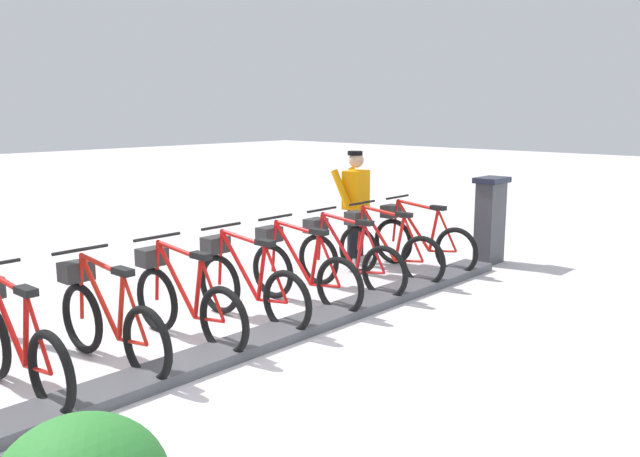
% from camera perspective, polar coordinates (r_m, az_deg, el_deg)
% --- Properties ---
extents(ground_plane, '(60.00, 60.00, 0.00)m').
position_cam_1_polar(ground_plane, '(6.31, -6.84, -10.62)').
color(ground_plane, silver).
extents(dock_rail_base, '(0.44, 8.94, 0.10)m').
position_cam_1_polar(dock_rail_base, '(6.30, -6.85, -10.20)').
color(dock_rail_base, '#47474C').
rests_on(dock_rail_base, ground).
extents(payment_kiosk, '(0.36, 0.52, 1.28)m').
position_cam_1_polar(payment_kiosk, '(9.91, 14.65, 0.83)').
color(payment_kiosk, '#38383D').
rests_on(payment_kiosk, ground).
extents(bike_docked_0, '(1.72, 0.54, 1.02)m').
position_cam_1_polar(bike_docked_0, '(9.41, 8.68, -0.92)').
color(bike_docked_0, black).
rests_on(bike_docked_0, ground).
extents(bike_docked_1, '(1.72, 0.54, 1.02)m').
position_cam_1_polar(bike_docked_1, '(8.76, 5.70, -1.70)').
color(bike_docked_1, black).
rests_on(bike_docked_1, ground).
extents(bike_docked_2, '(1.72, 0.54, 1.02)m').
position_cam_1_polar(bike_docked_2, '(8.14, 2.24, -2.59)').
color(bike_docked_2, black).
rests_on(bike_docked_2, ground).
extents(bike_docked_3, '(1.72, 0.54, 1.02)m').
position_cam_1_polar(bike_docked_3, '(7.55, -1.77, -3.62)').
color(bike_docked_3, black).
rests_on(bike_docked_3, ground).
extents(bike_docked_4, '(1.72, 0.54, 1.02)m').
position_cam_1_polar(bike_docked_4, '(7.01, -6.44, -4.78)').
color(bike_docked_4, black).
rests_on(bike_docked_4, ground).
extents(bike_docked_5, '(1.72, 0.54, 1.02)m').
position_cam_1_polar(bike_docked_5, '(6.53, -11.87, -6.09)').
color(bike_docked_5, black).
rests_on(bike_docked_5, ground).
extents(bike_docked_6, '(1.72, 0.54, 1.02)m').
position_cam_1_polar(bike_docked_6, '(6.12, -18.12, -7.53)').
color(bike_docked_6, black).
rests_on(bike_docked_6, ground).
extents(bike_docked_7, '(1.72, 0.54, 1.02)m').
position_cam_1_polar(bike_docked_7, '(5.79, -25.22, -9.04)').
color(bike_docked_7, black).
rests_on(bike_docked_7, ground).
extents(worker_near_rack, '(0.50, 0.68, 1.66)m').
position_cam_1_polar(worker_near_rack, '(9.57, 3.10, 2.28)').
color(worker_near_rack, white).
rests_on(worker_near_rack, ground).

